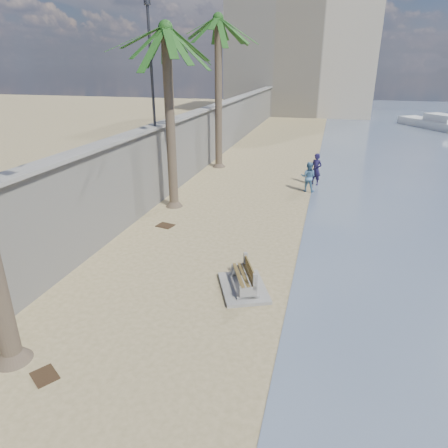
{
  "coord_description": "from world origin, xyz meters",
  "views": [
    {
      "loc": [
        2.74,
        -5.12,
        6.27
      ],
      "look_at": [
        -0.5,
        7.0,
        1.2
      ],
      "focal_mm": 32.0,
      "sensor_mm": 36.0,
      "label": 1
    }
  ],
  "objects_px": {
    "bench_far": "(244,279)",
    "person_a": "(316,167)",
    "palm_mid": "(166,31)",
    "person_b": "(308,175)",
    "palm_back": "(218,21)",
    "yacht_far": "(433,125)"
  },
  "relations": [
    {
      "from": "palm_mid",
      "to": "person_b",
      "type": "bearing_deg",
      "value": 34.19
    },
    {
      "from": "yacht_far",
      "to": "palm_back",
      "type": "bearing_deg",
      "value": 110.7
    },
    {
      "from": "palm_back",
      "to": "person_a",
      "type": "distance_m",
      "value": 10.11
    },
    {
      "from": "palm_back",
      "to": "yacht_far",
      "type": "height_order",
      "value": "palm_back"
    },
    {
      "from": "palm_mid",
      "to": "palm_back",
      "type": "relative_size",
      "value": 0.89
    },
    {
      "from": "person_a",
      "to": "yacht_far",
      "type": "height_order",
      "value": "person_a"
    },
    {
      "from": "person_a",
      "to": "palm_mid",
      "type": "bearing_deg",
      "value": -112.13
    },
    {
      "from": "palm_mid",
      "to": "palm_back",
      "type": "xyz_separation_m",
      "value": [
        -0.04,
        7.96,
        1.02
      ]
    },
    {
      "from": "palm_mid",
      "to": "person_b",
      "type": "relative_size",
      "value": 4.88
    },
    {
      "from": "bench_far",
      "to": "palm_mid",
      "type": "height_order",
      "value": "palm_mid"
    },
    {
      "from": "person_a",
      "to": "yacht_far",
      "type": "bearing_deg",
      "value": 93.41
    },
    {
      "from": "person_b",
      "to": "yacht_far",
      "type": "distance_m",
      "value": 28.09
    },
    {
      "from": "palm_mid",
      "to": "palm_back",
      "type": "distance_m",
      "value": 8.03
    },
    {
      "from": "palm_back",
      "to": "yacht_far",
      "type": "relative_size",
      "value": 1.17
    },
    {
      "from": "person_b",
      "to": "yacht_far",
      "type": "height_order",
      "value": "person_b"
    },
    {
      "from": "palm_mid",
      "to": "palm_back",
      "type": "height_order",
      "value": "palm_back"
    },
    {
      "from": "person_a",
      "to": "person_b",
      "type": "distance_m",
      "value": 1.4
    },
    {
      "from": "palm_mid",
      "to": "person_b",
      "type": "distance_m",
      "value": 9.72
    },
    {
      "from": "palm_mid",
      "to": "person_a",
      "type": "relative_size",
      "value": 4.24
    },
    {
      "from": "bench_far",
      "to": "person_a",
      "type": "relative_size",
      "value": 1.11
    },
    {
      "from": "bench_far",
      "to": "palm_mid",
      "type": "relative_size",
      "value": 0.26
    },
    {
      "from": "person_a",
      "to": "bench_far",
      "type": "bearing_deg",
      "value": -69.95
    }
  ]
}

